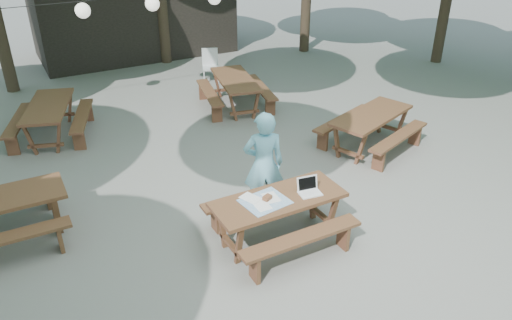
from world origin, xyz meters
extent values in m
plane|color=slate|center=(0.00, 0.00, 0.00)|extent=(80.00, 80.00, 0.00)
cube|color=black|center=(0.50, 10.50, 1.40)|extent=(6.00, 3.00, 2.80)
cube|color=brown|center=(-0.55, -0.49, 0.72)|extent=(2.00, 0.80, 0.06)
cube|color=brown|center=(-0.55, -1.14, 0.45)|extent=(1.90, 0.28, 0.05)
cube|color=brown|center=(-0.55, 0.16, 0.45)|extent=(1.90, 0.28, 0.05)
cube|color=brown|center=(-0.55, -0.49, 0.34)|extent=(1.70, 0.70, 0.69)
cube|color=brown|center=(-4.28, 0.83, 0.45)|extent=(1.90, 0.29, 0.05)
cube|color=brown|center=(2.73, 1.31, 0.72)|extent=(2.15, 1.42, 0.06)
cube|color=brown|center=(2.95, 0.70, 0.45)|extent=(1.89, 0.89, 0.05)
cube|color=brown|center=(2.52, 1.93, 0.45)|extent=(1.89, 0.89, 0.05)
cube|color=brown|center=(2.73, 1.31, 0.34)|extent=(1.84, 1.22, 0.69)
cube|color=brown|center=(-3.00, 4.97, 0.72)|extent=(1.38, 2.15, 0.06)
cube|color=brown|center=(-2.38, 4.77, 0.45)|extent=(0.86, 1.89, 0.05)
cube|color=brown|center=(-3.62, 5.18, 0.45)|extent=(0.86, 1.89, 0.05)
cube|color=brown|center=(-3.00, 4.97, 0.34)|extent=(1.19, 1.83, 0.69)
cube|color=brown|center=(1.26, 4.61, 0.72)|extent=(1.18, 2.12, 0.06)
cube|color=brown|center=(1.90, 4.48, 0.45)|extent=(0.65, 1.92, 0.05)
cube|color=brown|center=(0.62, 4.74, 0.45)|extent=(0.65, 1.92, 0.05)
cube|color=brown|center=(1.26, 4.61, 0.34)|extent=(1.02, 1.80, 0.69)
imported|color=#7BC7E0|center=(-0.38, 0.27, 0.90)|extent=(0.76, 0.63, 1.80)
cube|color=silver|center=(1.49, 6.65, 0.40)|extent=(0.57, 0.57, 0.04)
cube|color=silver|center=(1.56, 6.84, 0.66)|extent=(0.42, 0.20, 0.48)
cube|color=silver|center=(1.49, 6.65, 0.19)|extent=(0.55, 0.55, 0.38)
cube|color=white|center=(-0.08, -0.62, 0.76)|extent=(0.36, 0.28, 0.02)
cube|color=white|center=(-0.06, -0.51, 0.88)|extent=(0.34, 0.11, 0.23)
cube|color=black|center=(-0.07, -0.52, 0.88)|extent=(0.28, 0.08, 0.19)
cube|color=teal|center=(-0.78, -0.49, 0.75)|extent=(0.71, 0.63, 0.01)
cube|color=white|center=(-0.87, -0.56, 0.76)|extent=(0.22, 0.30, 0.00)
cube|color=white|center=(-0.65, -0.44, 0.76)|extent=(0.24, 0.31, 0.00)
cube|color=white|center=(-0.93, -0.31, 0.76)|extent=(0.31, 0.35, 0.00)
cube|color=brown|center=(-0.73, -0.47, 0.80)|extent=(0.16, 0.14, 0.06)
sphere|color=white|center=(-1.80, 6.00, 2.40)|extent=(0.34, 0.34, 0.34)
sphere|color=white|center=(-0.20, 6.00, 2.40)|extent=(0.34, 0.34, 0.34)
camera|label=1|loc=(-3.79, -5.79, 4.74)|focal=35.00mm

